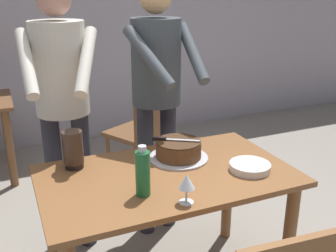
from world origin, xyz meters
TOP-DOWN VIEW (x-y plane):
  - back_wall at (0.00, 2.69)m, footprint 10.00×0.12m
  - main_dining_table at (0.00, 0.00)m, footprint 1.33×0.78m
  - cake_on_platter at (0.13, 0.15)m, footprint 0.34×0.34m
  - cake_knife at (0.07, 0.18)m, footprint 0.24×0.16m
  - plate_stack at (0.42, -0.14)m, footprint 0.22×0.22m
  - wine_glass_near at (-0.04, -0.31)m, footprint 0.08×0.08m
  - water_bottle at (-0.19, -0.17)m, footprint 0.07×0.07m
  - hurricane_lamp at (-0.44, 0.26)m, footprint 0.11×0.11m
  - person_cutting_cake at (0.19, 0.60)m, footprint 0.46×0.57m
  - person_standing_beside at (-0.42, 0.63)m, footprint 0.46×0.57m
  - background_chair_1 at (0.36, 1.40)m, footprint 0.59×0.59m

SIDE VIEW (x-z plane):
  - background_chair_1 at x=0.36m, z-range 0.04..0.94m
  - main_dining_table at x=0.00m, z-range 0.24..0.99m
  - plate_stack at x=0.42m, z-range 0.75..0.79m
  - cake_on_platter at x=0.13m, z-range 0.75..0.86m
  - wine_glass_near at x=-0.04m, z-range 0.78..0.92m
  - hurricane_lamp at x=-0.44m, z-range 0.75..0.96m
  - water_bottle at x=-0.19m, z-range 0.74..0.99m
  - cake_knife at x=0.07m, z-range 0.86..0.88m
  - person_cutting_cake at x=0.19m, z-range 0.22..1.94m
  - person_standing_beside at x=-0.42m, z-range 0.22..1.94m
  - back_wall at x=0.00m, z-range 0.00..2.70m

